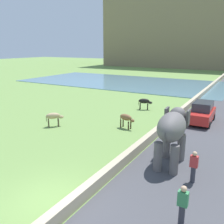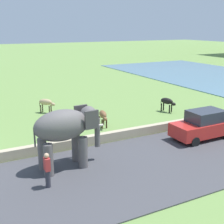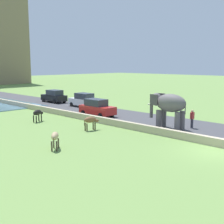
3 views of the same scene
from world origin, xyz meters
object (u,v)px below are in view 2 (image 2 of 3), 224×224
object	(u,v)px
elephant	(66,129)
cow_brown	(103,115)
cow_black	(167,102)
car_red	(203,125)
person_beside_elephant	(47,170)
cow_tan	(46,103)

from	to	relation	value
elephant	cow_brown	distance (m)	6.59
cow_black	car_red	bearing A→B (deg)	-16.79
person_beside_elephant	car_red	world-z (taller)	car_red
cow_tan	person_beside_elephant	bearing A→B (deg)	-15.30
elephant	person_beside_elephant	size ratio (longest dim) A/B	2.15
elephant	cow_brown	world-z (taller)	elephant
elephant	cow_black	xyz separation A→B (m)	(-5.95, 10.56, -1.20)
person_beside_elephant	cow_tan	size ratio (longest dim) A/B	1.32
elephant	person_beside_elephant	distance (m)	2.37
person_beside_elephant	cow_brown	size ratio (longest dim) A/B	1.15
person_beside_elephant	car_red	size ratio (longest dim) A/B	0.41
elephant	cow_tan	distance (m)	10.37
person_beside_elephant	cow_brown	distance (m)	8.54
person_beside_elephant	cow_black	size ratio (longest dim) A/B	1.15
elephant	car_red	xyz separation A→B (m)	(0.01, 8.76, -1.14)
person_beside_elephant	cow_tan	world-z (taller)	person_beside_elephant
cow_black	cow_brown	xyz separation A→B (m)	(1.08, -6.29, 0.00)
car_red	cow_black	world-z (taller)	car_red
cow_brown	elephant	bearing A→B (deg)	-41.28
car_red	cow_brown	bearing A→B (deg)	-137.42
cow_brown	car_red	bearing A→B (deg)	42.58
cow_tan	cow_brown	xyz separation A→B (m)	(5.27, 2.50, 0.00)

